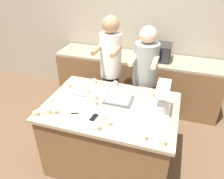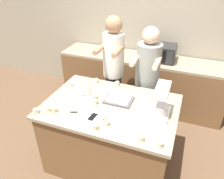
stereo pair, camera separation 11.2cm
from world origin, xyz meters
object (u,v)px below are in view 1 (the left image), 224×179
object	(u,v)px
cell_phone	(94,118)
cupcake_7	(109,123)
knife	(80,113)
cupcake_5	(95,97)
cupcake_10	(152,94)
cupcake_13	(105,118)
cupcake_8	(144,136)
cupcake_2	(48,111)
cupcake_9	(68,85)
cupcake_12	(98,127)
person_right	(144,81)
cupcake_1	(95,102)
mixing_bowl	(77,88)
baking_tray	(118,99)
stand_mixer	(162,101)
cupcake_11	(36,113)
cupcake_4	(54,111)
small_plate	(122,119)
cupcake_3	(163,142)
cupcake_6	(115,83)
microwave_oven	(155,51)
cupcake_0	(94,81)
person_left	(111,72)

from	to	relation	value
cell_phone	cupcake_7	distance (m)	0.19
knife	cupcake_5	bearing A→B (deg)	80.43
cupcake_7	cupcake_10	bearing A→B (deg)	63.29
knife	cupcake_13	distance (m)	0.31
cupcake_8	cupcake_2	bearing A→B (deg)	176.15
knife	cupcake_9	size ratio (longest dim) A/B	3.35
cupcake_7	cupcake_12	bearing A→B (deg)	-132.16
person_right	cupcake_1	distance (m)	0.88
mixing_bowl	cupcake_12	xyz separation A→B (m)	(0.48, -0.53, -0.05)
cupcake_1	cupcake_13	xyz separation A→B (m)	(0.21, -0.24, 0.00)
cupcake_9	cupcake_10	world-z (taller)	same
baking_tray	cupcake_8	distance (m)	0.67
stand_mixer	cupcake_9	bearing A→B (deg)	171.26
knife	cupcake_9	distance (m)	0.60
cupcake_1	cupcake_9	size ratio (longest dim) A/B	1.00
cell_phone	cupcake_12	world-z (taller)	cupcake_12
person_right	cupcake_7	bearing A→B (deg)	-98.68
mixing_bowl	cupcake_11	size ratio (longest dim) A/B	3.93
cupcake_4	cupcake_13	bearing A→B (deg)	5.55
small_plate	cupcake_11	bearing A→B (deg)	-166.72
cupcake_4	cupcake_11	distance (m)	0.19
cupcake_3	cupcake_6	distance (m)	1.15
stand_mixer	cupcake_6	world-z (taller)	stand_mixer
cupcake_4	mixing_bowl	bearing A→B (deg)	82.88
cupcake_12	cupcake_11	bearing A→B (deg)	179.44
mixing_bowl	microwave_oven	xyz separation A→B (m)	(0.75, 1.36, 0.06)
stand_mixer	baking_tray	xyz separation A→B (m)	(-0.50, 0.09, -0.14)
cupcake_2	cupcake_7	bearing A→B (deg)	1.06
cupcake_2	baking_tray	bearing A→B (deg)	35.46
cupcake_3	cupcake_10	size ratio (longest dim) A/B	1.00
cupcake_8	cupcake_9	bearing A→B (deg)	150.36
cupcake_0	cupcake_7	distance (m)	0.89
stand_mixer	cupcake_8	size ratio (longest dim) A/B	5.71
small_plate	cupcake_11	xyz separation A→B (m)	(-0.90, -0.21, 0.02)
knife	cupcake_13	size ratio (longest dim) A/B	3.35
mixing_bowl	microwave_oven	distance (m)	1.56
cupcake_3	cupcake_10	world-z (taller)	same
mixing_bowl	microwave_oven	bearing A→B (deg)	61.11
cupcake_0	cupcake_3	world-z (taller)	same
cupcake_7	cupcake_8	distance (m)	0.39
baking_tray	cupcake_1	distance (m)	0.28
cupcake_4	cupcake_6	distance (m)	0.91
cupcake_11	baking_tray	bearing A→B (deg)	35.31
mixing_bowl	cupcake_3	size ratio (longest dim) A/B	3.93
cupcake_10	cupcake_4	bearing A→B (deg)	-145.17
mixing_bowl	cupcake_2	distance (m)	0.47
person_left	cupcake_2	size ratio (longest dim) A/B	27.40
cupcake_11	person_left	bearing A→B (deg)	68.28
person_left	knife	size ratio (longest dim) A/B	8.18
baking_tray	cupcake_3	size ratio (longest dim) A/B	5.09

